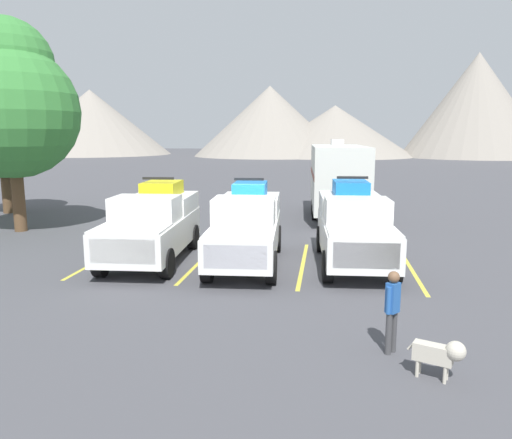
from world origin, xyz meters
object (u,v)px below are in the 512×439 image
pickup_truck_a (153,223)px  person_a (392,306)px  pickup_truck_c (354,226)px  camper_trailer_a (338,177)px  pickup_truck_b (247,226)px  dog (442,353)px

pickup_truck_a → person_a: 9.02m
pickup_truck_c → person_a: size_ratio=3.44×
camper_trailer_a → person_a: 15.19m
pickup_truck_a → pickup_truck_c: 6.35m
camper_trailer_a → person_a: (0.74, -15.13, -1.08)m
pickup_truck_b → dog: 8.25m
person_a → camper_trailer_a: bearing=92.8°
pickup_truck_a → pickup_truck_c: pickup_truck_c is taller
pickup_truck_b → person_a: (3.69, -6.00, -0.30)m
pickup_truck_a → person_a: (6.74, -6.00, -0.29)m
pickup_truck_b → dog: (4.39, -6.95, -0.72)m
pickup_truck_a → pickup_truck_b: bearing=0.0°
pickup_truck_a → pickup_truck_b: size_ratio=0.97×
dog → pickup_truck_c: bearing=98.5°
pickup_truck_a → camper_trailer_a: 10.96m
person_a → dog: person_a is taller
camper_trailer_a → pickup_truck_a: bearing=-123.3°
pickup_truck_c → pickup_truck_a: bearing=-176.6°
pickup_truck_b → camper_trailer_a: size_ratio=0.69×
camper_trailer_a → dog: camper_trailer_a is taller
pickup_truck_c → camper_trailer_a: (-0.35, 8.76, 0.76)m
pickup_truck_c → dog: 7.44m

